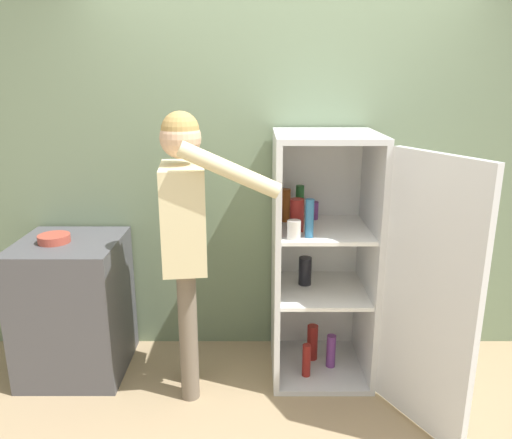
# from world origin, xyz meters

# --- Properties ---
(ground_plane) EXTENTS (12.00, 12.00, 0.00)m
(ground_plane) POSITION_xyz_m (0.00, 0.00, 0.00)
(ground_plane) COLOR tan
(wall_back) EXTENTS (7.00, 0.06, 2.55)m
(wall_back) POSITION_xyz_m (0.00, 0.98, 1.27)
(wall_back) COLOR gray
(wall_back) RESTS_ON ground_plane
(refrigerator) EXTENTS (0.97, 1.21, 1.59)m
(refrigerator) POSITION_xyz_m (0.36, 0.53, 0.79)
(refrigerator) COLOR silver
(refrigerator) RESTS_ON ground_plane
(person) EXTENTS (0.71, 0.58, 1.74)m
(person) POSITION_xyz_m (-0.57, 0.37, 1.11)
(person) COLOR #726656
(person) RESTS_ON ground_plane
(counter) EXTENTS (0.65, 0.65, 0.91)m
(counter) POSITION_xyz_m (-1.37, 0.61, 0.45)
(counter) COLOR #4C4C51
(counter) RESTS_ON ground_plane
(bowl) EXTENTS (0.20, 0.20, 0.05)m
(bowl) POSITION_xyz_m (-1.44, 0.58, 0.93)
(bowl) COLOR #B24738
(bowl) RESTS_ON counter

